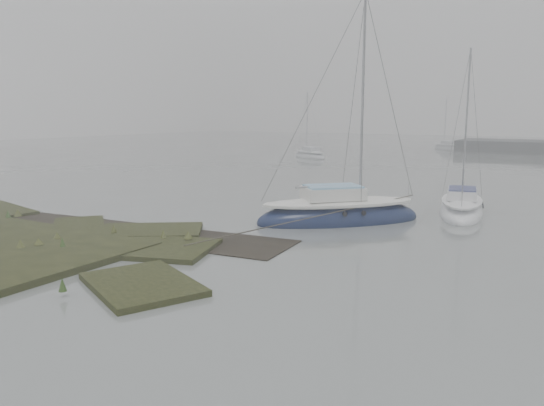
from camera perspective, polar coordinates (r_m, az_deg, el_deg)
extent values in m
plane|color=slate|center=(42.27, 16.14, 2.83)|extent=(160.00, 160.00, 0.00)
ellipsoid|color=#0D1737|center=(23.48, 7.23, -1.72)|extent=(6.99, 6.98, 1.81)
ellipsoid|color=silver|center=(23.35, 7.27, 0.01)|extent=(5.97, 5.96, 0.51)
cube|color=silver|center=(23.17, 6.55, 1.07)|extent=(2.93, 2.93, 0.53)
cube|color=#7FADCE|center=(23.13, 6.57, 1.80)|extent=(2.71, 2.70, 0.08)
cylinder|color=#939399|center=(23.41, 9.74, 11.34)|extent=(0.12, 0.12, 8.50)
cylinder|color=#939399|center=(23.06, 6.07, 1.78)|extent=(2.18, 2.17, 0.10)
ellipsoid|color=white|center=(26.58, 19.66, -0.95)|extent=(3.05, 6.17, 1.43)
ellipsoid|color=silver|center=(26.48, 19.73, 0.27)|extent=(2.53, 5.35, 0.40)
cube|color=silver|center=(26.18, 19.77, 0.95)|extent=(1.64, 2.23, 0.42)
cube|color=#181D4F|center=(26.15, 19.80, 1.46)|extent=(1.52, 2.05, 0.07)
cylinder|color=#939399|center=(26.94, 20.19, 8.24)|extent=(0.09, 0.09, 6.75)
cylinder|color=#939399|center=(25.98, 19.80, 1.42)|extent=(0.53, 2.33, 0.08)
ellipsoid|color=silver|center=(57.45, 4.10, 4.97)|extent=(5.50, 4.39, 1.31)
ellipsoid|color=silver|center=(57.41, 4.10, 5.49)|extent=(4.73, 3.72, 0.37)
cube|color=silver|center=(57.19, 4.22, 5.80)|extent=(2.18, 1.97, 0.39)
cube|color=silver|center=(57.18, 4.23, 6.01)|extent=(2.01, 1.82, 0.06)
cylinder|color=#939399|center=(57.87, 3.79, 8.85)|extent=(0.08, 0.08, 6.17)
cylinder|color=#939399|center=(57.04, 4.31, 6.00)|extent=(1.86, 1.22, 0.07)
ellipsoid|color=#B6BDC0|center=(74.61, 18.30, 5.57)|extent=(4.99, 4.78, 1.26)
ellipsoid|color=white|center=(74.58, 18.32, 5.96)|extent=(4.26, 4.07, 0.36)
cube|color=white|center=(74.38, 18.43, 6.18)|extent=(2.07, 2.03, 0.37)
cube|color=silver|center=(74.37, 18.44, 6.34)|extent=(1.91, 1.87, 0.06)
cylinder|color=#939399|center=(75.02, 18.16, 8.46)|extent=(0.08, 0.08, 5.94)
cylinder|color=#939399|center=(74.25, 18.50, 6.33)|extent=(1.58, 1.46, 0.07)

